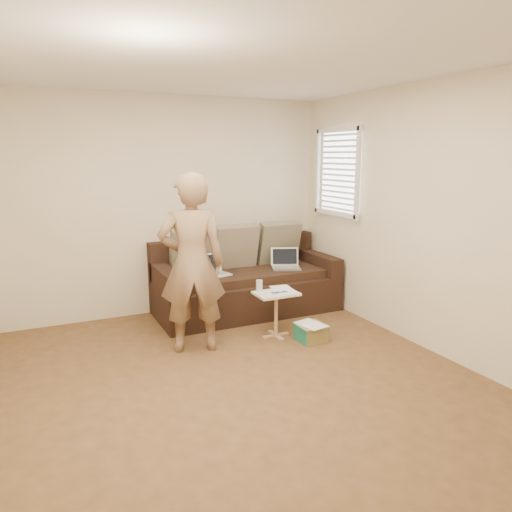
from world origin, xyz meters
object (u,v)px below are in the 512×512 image
Objects in this scene: laptop_silver at (287,269)px; drinking_glass at (259,286)px; striped_box at (311,332)px; sofa at (247,278)px; side_table at (276,314)px; laptop_white at (215,276)px; person at (192,263)px.

laptop_silver reaches higher than drinking_glass.
drinking_glass is 0.73m from striped_box.
sofa is 4.51× the size of side_table.
laptop_silver is 1.20× the size of striped_box.
side_table is at bearing -79.35° from laptop_white.
laptop_silver is at bearing 43.52° from drinking_glass.
laptop_white is at bearing -108.64° from person.
striped_box is (1.17, -0.31, -0.79)m from person.
drinking_glass is at bearing 139.99° from side_table.
person reaches higher than striped_box.
laptop_white is 0.19× the size of person.
laptop_white is at bearing -172.30° from sofa.
person is 3.61× the size of side_table.
person is at bearing -130.54° from laptop_silver.
side_table is 0.41m from striped_box.
side_table is 0.36m from drinking_glass.
person is at bearing 177.77° from side_table.
sofa is at bearing 100.24° from striped_box.
laptop_silver is 0.93m from laptop_white.
sofa is 7.64× the size of striped_box.
sofa reaches higher than laptop_white.
drinking_glass reaches higher than striped_box.
sofa is 0.45m from laptop_white.
person is (-0.96, -0.86, 0.46)m from sofa.
sofa is 1.23m from striped_box.
laptop_silver reaches higher than side_table.
sofa is at bearing 75.44° from drinking_glass.
laptop_silver is at bearing 54.49° from side_table.
drinking_glass is (-0.70, -0.66, 0.03)m from laptop_silver.
person is at bearing 165.40° from striped_box.
sofa is 0.91m from side_table.
sofa reaches higher than laptop_silver.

